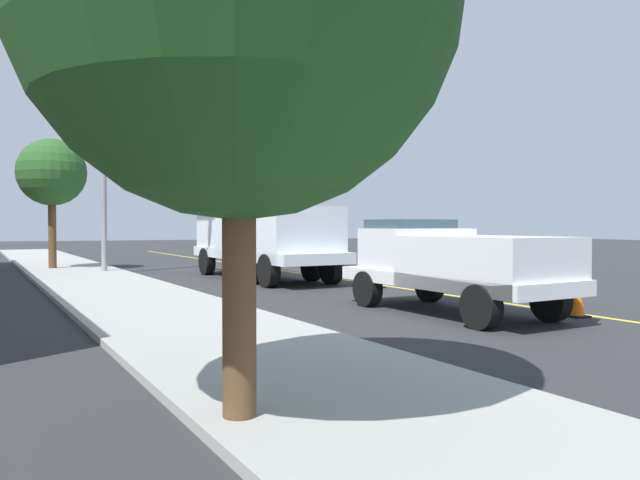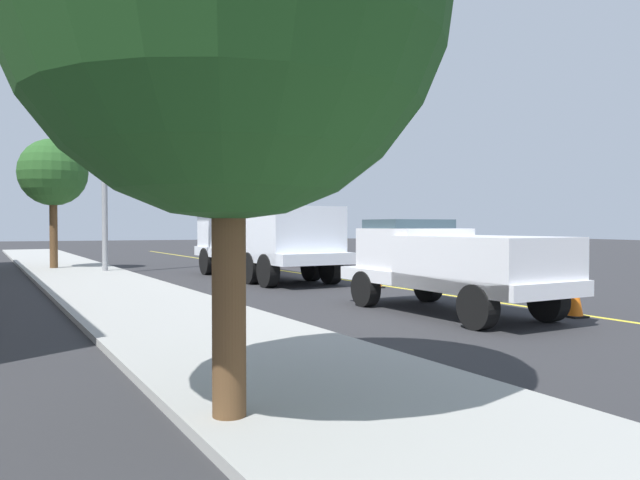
# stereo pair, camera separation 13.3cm
# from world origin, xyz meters

# --- Properties ---
(ground) EXTENTS (120.00, 120.00, 0.00)m
(ground) POSITION_xyz_m (0.00, 0.00, 0.00)
(ground) COLOR #2D2D30
(sidewalk_far_side) EXTENTS (59.92, 11.90, 0.12)m
(sidewalk_far_side) POSITION_xyz_m (-1.09, 7.76, 0.06)
(sidewalk_far_side) COLOR #9E9E99
(sidewalk_far_side) RESTS_ON ground
(lane_centre_stripe) EXTENTS (49.54, 7.10, 0.01)m
(lane_centre_stripe) POSITION_xyz_m (0.00, 0.00, 0.00)
(lane_centre_stripe) COLOR yellow
(lane_centre_stripe) RESTS_ON ground
(utility_bucket_truck) EXTENTS (8.47, 3.61, 7.45)m
(utility_bucket_truck) POSITION_xyz_m (-0.97, 2.22, 1.62)
(utility_bucket_truck) COLOR white
(utility_bucket_truck) RESTS_ON ground
(service_pickup_truck) EXTENTS (5.84, 2.86, 2.06)m
(service_pickup_truck) POSITION_xyz_m (-10.88, 0.83, 1.12)
(service_pickup_truck) COLOR white
(service_pickup_truck) RESTS_ON ground
(passing_minivan) EXTENTS (5.02, 2.55, 1.69)m
(passing_minivan) POSITION_xyz_m (6.34, -2.01, 0.97)
(passing_minivan) COLOR maroon
(passing_minivan) RESTS_ON ground
(traffic_cone_leading) EXTENTS (0.40, 0.40, 0.88)m
(traffic_cone_leading) POSITION_xyz_m (-12.27, -1.31, 0.43)
(traffic_cone_leading) COLOR black
(traffic_cone_leading) RESTS_ON ground
(traffic_cone_mid_front) EXTENTS (0.40, 0.40, 0.80)m
(traffic_cone_mid_front) POSITION_xyz_m (-5.38, -0.17, 0.39)
(traffic_cone_mid_front) COLOR black
(traffic_cone_mid_front) RESTS_ON ground
(traffic_cone_mid_rear) EXTENTS (0.40, 0.40, 0.89)m
(traffic_cone_mid_rear) POSITION_xyz_m (3.37, 0.63, 0.44)
(traffic_cone_mid_rear) COLOR black
(traffic_cone_mid_rear) RESTS_ON ground
(traffic_signal_mast) EXTENTS (5.87, 1.04, 8.88)m
(traffic_signal_mast) POSITION_xyz_m (1.98, 7.17, 5.87)
(traffic_signal_mast) COLOR gray
(traffic_signal_mast) RESTS_ON ground
(street_tree_right) EXTENTS (2.82, 2.82, 5.58)m
(street_tree_right) POSITION_xyz_m (6.00, 9.36, 4.13)
(street_tree_right) COLOR brown
(street_tree_right) RESTS_ON ground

